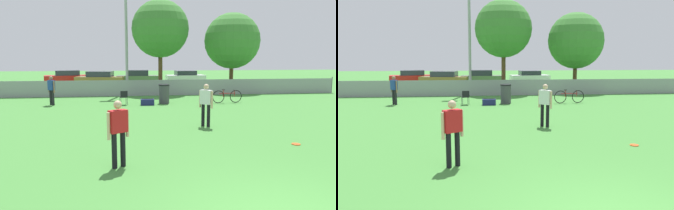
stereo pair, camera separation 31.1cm
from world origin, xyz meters
TOP-DOWN VIEW (x-y plane):
  - fence_backline at (0.00, 18.00)m, footprint 25.77×0.07m
  - light_pole at (-2.41, 19.92)m, footprint 0.90×0.36m
  - tree_near_pole at (0.15, 20.41)m, footprint 4.34×4.34m
  - tree_far_right at (5.91, 20.73)m, footprint 4.38×4.38m
  - player_receiver_white at (0.53, 7.50)m, footprint 0.47×0.46m
  - player_thrower_red at (-2.75, 3.12)m, footprint 0.52×0.42m
  - spectator_in_blue at (-6.64, 14.15)m, footprint 0.45×0.45m
  - frisbee_disc at (2.66, 4.52)m, footprint 0.27×0.27m
  - folding_chair_sideline at (-2.65, 13.74)m, footprint 0.48×0.48m
  - bicycle_sideline at (3.38, 13.76)m, footprint 1.84×0.44m
  - trash_bin at (-0.33, 14.05)m, footprint 0.63×0.63m
  - gear_bag_sideline at (-1.33, 13.51)m, footprint 0.75×0.41m
  - parked_car_red at (-8.29, 29.25)m, footprint 4.72×2.72m
  - parked_car_tan at (-4.86, 26.51)m, footprint 4.68×2.48m
  - parked_car_olive at (-1.35, 27.11)m, footprint 4.00×1.88m
  - parked_car_white at (3.65, 28.67)m, footprint 4.07×2.02m

SIDE VIEW (x-z plane):
  - frisbee_disc at x=2.66m, z-range 0.00..0.03m
  - gear_bag_sideline at x=-1.33m, z-range -0.01..0.35m
  - bicycle_sideline at x=3.38m, z-range -0.01..0.79m
  - folding_chair_sideline at x=-2.65m, z-range 0.08..0.88m
  - fence_backline at x=0.00m, z-range -0.05..1.16m
  - trash_bin at x=-0.33m, z-range 0.00..1.12m
  - parked_car_white at x=3.65m, z-range 0.01..1.29m
  - parked_car_tan at x=-4.86m, z-range -0.02..1.33m
  - parked_car_red at x=-8.29m, z-range -0.02..1.34m
  - parked_car_olive at x=-1.35m, z-range -0.02..1.41m
  - spectator_in_blue at x=-6.64m, z-range 0.13..1.76m
  - player_receiver_white at x=0.53m, z-range 0.14..1.80m
  - player_thrower_red at x=-2.75m, z-range 0.14..1.80m
  - tree_far_right at x=5.91m, z-range 0.87..7.00m
  - tree_near_pole at x=0.15m, z-range 1.30..8.26m
  - light_pole at x=-2.41m, z-range 0.78..10.68m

